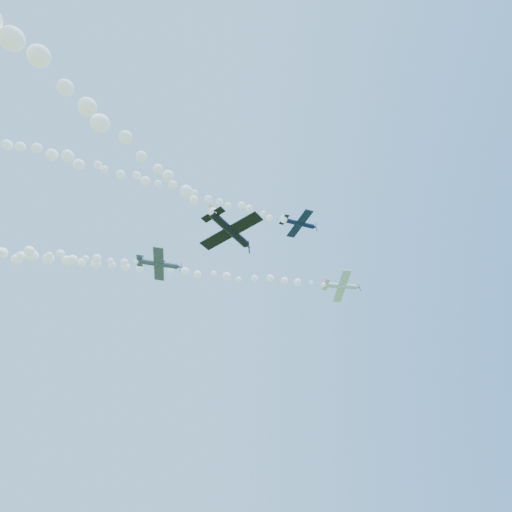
{
  "coord_description": "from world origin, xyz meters",
  "views": [
    {
      "loc": [
        -6.13,
        -64.95,
        2.0
      ],
      "look_at": [
        1.89,
        -8.18,
        46.03
      ],
      "focal_mm": 30.0,
      "sensor_mm": 36.0,
      "label": 1
    }
  ],
  "objects": [
    {
      "name": "plane_white",
      "position": [
        20.53,
        2.63,
        48.77
      ],
      "size": [
        7.89,
        7.84,
        2.63
      ],
      "rotation": [
        -0.3,
        -0.03,
        0.03
      ],
      "color": "silver"
    },
    {
      "name": "smoke_trail_white",
      "position": [
        -22.43,
        1.42,
        48.46
      ],
      "size": [
        81.28,
        5.07,
        3.23
      ],
      "primitive_type": null,
      "color": "white"
    },
    {
      "name": "plane_navy",
      "position": [
        8.98,
        -11.48,
        51.39
      ],
      "size": [
        7.07,
        7.5,
        1.89
      ],
      "rotation": [
        -0.0,
        -0.06,
        0.25
      ],
      "color": "#0D1639"
    },
    {
      "name": "smoke_trail_navy",
      "position": [
        -27.74,
        -20.9,
        51.17
      ],
      "size": [
        69.44,
        19.74,
        2.79
      ],
      "primitive_type": null,
      "color": "white"
    },
    {
      "name": "plane_grey",
      "position": [
        -13.76,
        -9.11,
        42.09
      ],
      "size": [
        7.4,
        7.69,
        2.8
      ],
      "rotation": [
        -0.09,
        0.08,
        -0.0
      ],
      "color": "#3C4058"
    },
    {
      "name": "plane_black",
      "position": [
        -3.82,
        -27.6,
        34.35
      ],
      "size": [
        7.01,
        6.92,
        2.41
      ],
      "rotation": [
        -0.1,
        0.01,
        0.82
      ],
      "color": "black"
    }
  ]
}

